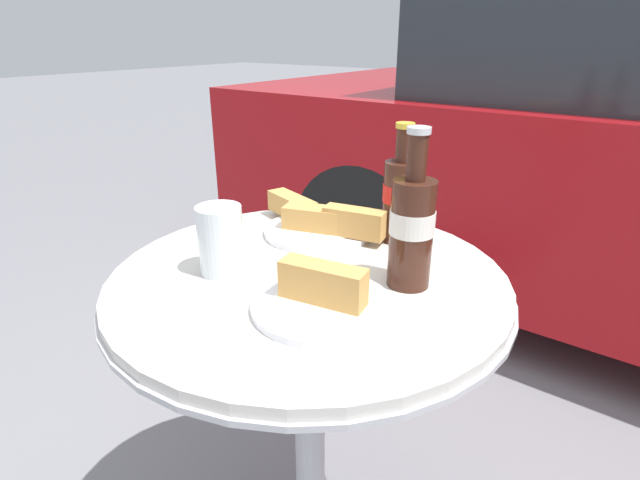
# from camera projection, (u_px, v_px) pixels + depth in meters

# --- Properties ---
(bistro_table) EXTENTS (0.70, 0.70, 0.78)m
(bistro_table) POSITION_uv_depth(u_px,v_px,m) (309.00, 355.00, 0.95)
(bistro_table) COLOR #B7B7BC
(bistro_table) RESTS_ON ground_plane
(cola_bottle_left) EXTENTS (0.07, 0.07, 0.26)m
(cola_bottle_left) POSITION_uv_depth(u_px,v_px,m) (412.00, 227.00, 0.80)
(cola_bottle_left) COLOR #3D1E14
(cola_bottle_left) RESTS_ON bistro_table
(cola_bottle_right) EXTENTS (0.07, 0.07, 0.24)m
(cola_bottle_right) POSITION_uv_depth(u_px,v_px,m) (401.00, 196.00, 0.98)
(cola_bottle_right) COLOR #3D1E14
(cola_bottle_right) RESTS_ON bistro_table
(drinking_glass) EXTENTS (0.08, 0.08, 0.12)m
(drinking_glass) POSITION_uv_depth(u_px,v_px,m) (221.00, 243.00, 0.86)
(drinking_glass) COLOR black
(drinking_glass) RESTS_ON bistro_table
(lunch_plate_near) EXTENTS (0.22, 0.22, 0.07)m
(lunch_plate_near) POSITION_uv_depth(u_px,v_px,m) (322.00, 298.00, 0.76)
(lunch_plate_near) COLOR white
(lunch_plate_near) RESTS_ON bistro_table
(lunch_plate_far) EXTENTS (0.31, 0.22, 0.07)m
(lunch_plate_far) POSITION_uv_depth(u_px,v_px,m) (319.00, 222.00, 1.04)
(lunch_plate_far) COLOR white
(lunch_plate_far) RESTS_ON bistro_table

